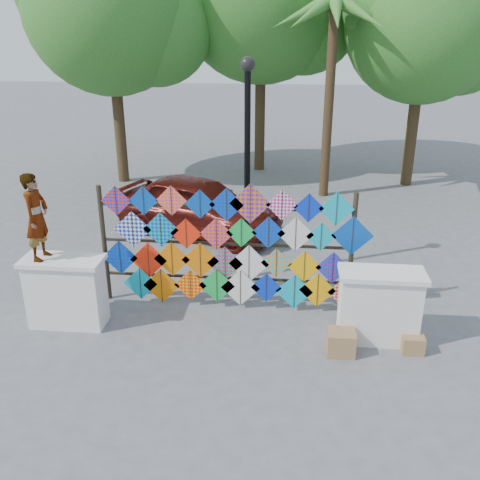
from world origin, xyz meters
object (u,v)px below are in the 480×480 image
at_px(vendor_woman, 37,217).
at_px(lamppost, 247,152).
at_px(kite_rack, 229,249).
at_px(sedan, 198,205).

xyz_separation_m(vendor_woman, lamppost, (3.33, 2.20, 0.66)).
bearing_deg(kite_rack, vendor_woman, -163.55).
bearing_deg(sedan, lamppost, -128.10).
bearing_deg(sedan, kite_rack, -140.35).
relative_size(kite_rack, vendor_woman, 3.34).
bearing_deg(lamppost, vendor_woman, -146.59).
xyz_separation_m(sedan, lamppost, (1.44, -2.45, 1.96)).
bearing_deg(lamppost, kite_rack, -99.52).
relative_size(sedan, lamppost, 0.97).
bearing_deg(sedan, vendor_woman, 179.29).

